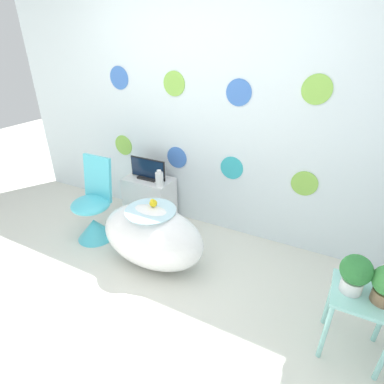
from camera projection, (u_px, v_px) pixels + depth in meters
The scene contains 10 objects.
ground_plane at pixel (108, 327), 2.23m from camera, with size 12.00×12.00×0.00m, color silver.
wall_back_dotted at pixel (205, 109), 2.94m from camera, with size 4.88×0.05×2.60m.
bathtub at pixel (152, 236), 2.74m from camera, with size 1.01×0.55×0.60m.
rubber_duck at pixel (153, 203), 2.62m from camera, with size 0.07×0.08×0.08m.
chair at pixel (94, 215), 3.13m from camera, with size 0.40×0.40×0.88m.
tv_cabinet at pixel (150, 199), 3.48m from camera, with size 0.55×0.33×0.51m.
tv at pixel (148, 170), 3.32m from camera, with size 0.44×0.12×0.24m.
vase at pixel (159, 179), 3.16m from camera, with size 0.08×0.08×0.18m.
side_table at pixel (361, 307), 1.90m from camera, with size 0.39×0.36×0.50m.
potted_plant_left at pixel (355, 273), 1.82m from camera, with size 0.19×0.19×0.26m.
Camera 1 is at (1.25, -1.07, 1.92)m, focal length 28.00 mm.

